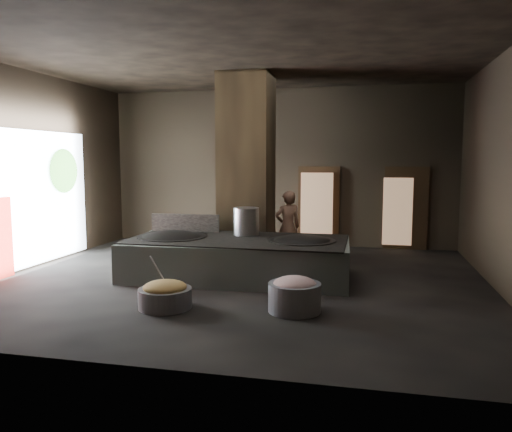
% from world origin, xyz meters
% --- Properties ---
extents(floor, '(10.00, 9.00, 0.10)m').
position_xyz_m(floor, '(0.00, 0.00, -0.05)').
color(floor, black).
rests_on(floor, ground).
extents(ceiling, '(10.00, 9.00, 0.10)m').
position_xyz_m(ceiling, '(0.00, 0.00, 4.55)').
color(ceiling, black).
rests_on(ceiling, back_wall).
extents(back_wall, '(10.00, 0.10, 4.50)m').
position_xyz_m(back_wall, '(0.00, 4.55, 2.25)').
color(back_wall, black).
rests_on(back_wall, ground).
extents(front_wall, '(10.00, 0.10, 4.50)m').
position_xyz_m(front_wall, '(0.00, -4.55, 2.25)').
color(front_wall, black).
rests_on(front_wall, ground).
extents(left_wall, '(0.10, 9.00, 4.50)m').
position_xyz_m(left_wall, '(-5.05, 0.00, 2.25)').
color(left_wall, black).
rests_on(left_wall, ground).
extents(right_wall, '(0.10, 9.00, 4.50)m').
position_xyz_m(right_wall, '(5.05, 0.00, 2.25)').
color(right_wall, black).
rests_on(right_wall, ground).
extents(pillar, '(1.20, 1.20, 4.50)m').
position_xyz_m(pillar, '(-0.30, 1.90, 2.25)').
color(pillar, black).
rests_on(pillar, ground).
extents(hearth_platform, '(4.72, 2.42, 0.80)m').
position_xyz_m(hearth_platform, '(-0.08, 0.20, 0.40)').
color(hearth_platform, '#9EB0A1').
rests_on(hearth_platform, ground).
extents(platform_cap, '(4.52, 2.17, 0.03)m').
position_xyz_m(platform_cap, '(-0.08, 0.20, 0.82)').
color(platform_cap, black).
rests_on(platform_cap, hearth_platform).
extents(wok_left, '(1.46, 1.46, 0.40)m').
position_xyz_m(wok_left, '(-1.53, 0.15, 0.75)').
color(wok_left, black).
rests_on(wok_left, hearth_platform).
extents(wok_left_rim, '(1.49, 1.49, 0.05)m').
position_xyz_m(wok_left_rim, '(-1.53, 0.15, 0.82)').
color(wok_left_rim, black).
rests_on(wok_left_rim, hearth_platform).
extents(wok_right, '(1.36, 1.36, 0.38)m').
position_xyz_m(wok_right, '(1.27, 0.25, 0.75)').
color(wok_right, black).
rests_on(wok_right, hearth_platform).
extents(wok_right_rim, '(1.39, 1.39, 0.05)m').
position_xyz_m(wok_right_rim, '(1.27, 0.25, 0.82)').
color(wok_right_rim, black).
rests_on(wok_right_rim, hearth_platform).
extents(stock_pot, '(0.56, 0.56, 0.60)m').
position_xyz_m(stock_pot, '(-0.03, 0.75, 1.13)').
color(stock_pot, gray).
rests_on(stock_pot, hearth_platform).
extents(splash_guard, '(1.61, 0.13, 0.40)m').
position_xyz_m(splash_guard, '(-1.53, 0.95, 1.03)').
color(splash_guard, black).
rests_on(splash_guard, hearth_platform).
extents(cook, '(0.75, 0.67, 1.74)m').
position_xyz_m(cook, '(0.70, 1.97, 0.87)').
color(cook, '#906149').
rests_on(cook, ground).
extents(veg_basin, '(1.18, 1.18, 0.33)m').
position_xyz_m(veg_basin, '(-0.72, -2.17, 0.17)').
color(veg_basin, slate).
rests_on(veg_basin, ground).
extents(veg_fill, '(0.74, 0.74, 0.23)m').
position_xyz_m(veg_fill, '(-0.72, -2.17, 0.35)').
color(veg_fill, olive).
rests_on(veg_fill, veg_basin).
extents(ladle, '(0.28, 0.26, 0.64)m').
position_xyz_m(ladle, '(-0.87, -2.02, 0.55)').
color(ladle, gray).
rests_on(ladle, veg_basin).
extents(meat_basin, '(0.97, 0.97, 0.48)m').
position_xyz_m(meat_basin, '(1.44, -1.90, 0.24)').
color(meat_basin, slate).
rests_on(meat_basin, ground).
extents(meat_fill, '(0.72, 0.72, 0.27)m').
position_xyz_m(meat_fill, '(1.44, -1.90, 0.45)').
color(meat_fill, '#C27574').
rests_on(meat_fill, meat_basin).
extents(doorway_near, '(1.18, 0.08, 2.38)m').
position_xyz_m(doorway_near, '(1.20, 4.45, 1.10)').
color(doorway_near, black).
rests_on(doorway_near, ground).
extents(doorway_near_glow, '(0.90, 0.04, 2.13)m').
position_xyz_m(doorway_near_glow, '(1.16, 4.22, 1.05)').
color(doorway_near_glow, '#8C6647').
rests_on(doorway_near_glow, ground).
extents(doorway_far, '(1.18, 0.08, 2.38)m').
position_xyz_m(doorway_far, '(3.60, 4.45, 1.10)').
color(doorway_far, black).
rests_on(doorway_far, ground).
extents(doorway_far_glow, '(0.79, 0.04, 1.87)m').
position_xyz_m(doorway_far_glow, '(3.38, 4.40, 1.05)').
color(doorway_far_glow, '#8C6647').
rests_on(doorway_far_glow, ground).
extents(left_opening, '(0.04, 4.20, 3.10)m').
position_xyz_m(left_opening, '(-4.95, 0.20, 1.60)').
color(left_opening, white).
rests_on(left_opening, ground).
extents(tree_silhouette, '(0.28, 1.10, 1.10)m').
position_xyz_m(tree_silhouette, '(-4.85, 1.30, 2.20)').
color(tree_silhouette, '#194714').
rests_on(tree_silhouette, left_opening).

